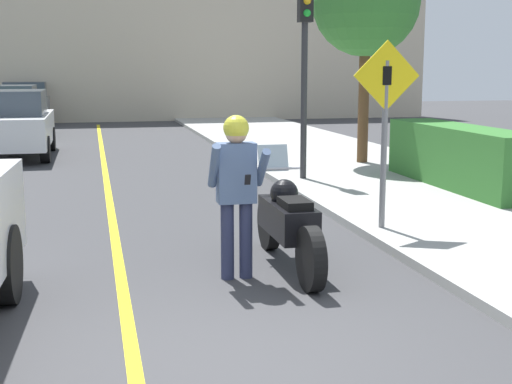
% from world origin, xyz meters
% --- Properties ---
extents(ground_plane, '(80.00, 80.00, 0.00)m').
position_xyz_m(ground_plane, '(0.00, 0.00, 0.00)').
color(ground_plane, '#38383A').
extents(sidewalk_curb, '(4.40, 44.00, 0.11)m').
position_xyz_m(sidewalk_curb, '(4.80, 4.00, 0.06)').
color(sidewalk_curb, '#9E9E99').
rests_on(sidewalk_curb, ground).
extents(road_center_line, '(0.12, 36.00, 0.01)m').
position_xyz_m(road_center_line, '(-0.60, 6.00, 0.00)').
color(road_center_line, yellow).
rests_on(road_center_line, ground).
extents(building_backdrop, '(28.00, 1.20, 6.13)m').
position_xyz_m(building_backdrop, '(0.00, 26.00, 3.06)').
color(building_backdrop, beige).
rests_on(building_backdrop, ground).
extents(motorcycle, '(0.62, 2.41, 1.32)m').
position_xyz_m(motorcycle, '(1.25, 2.48, 0.52)').
color(motorcycle, black).
rests_on(motorcycle, ground).
extents(person_biker, '(0.59, 0.48, 1.74)m').
position_xyz_m(person_biker, '(0.61, 2.19, 1.07)').
color(person_biker, '#282D4C').
rests_on(person_biker, ground).
extents(crossing_sign, '(0.91, 0.08, 2.46)m').
position_xyz_m(crossing_sign, '(2.90, 3.69, 1.59)').
color(crossing_sign, slate).
rests_on(crossing_sign, sidewalk_curb).
extents(traffic_light, '(0.26, 0.30, 3.71)m').
position_xyz_m(traffic_light, '(3.12, 8.08, 2.69)').
color(traffic_light, '#2D2D30').
rests_on(traffic_light, sidewalk_curb).
extents(hedge_row, '(0.90, 4.21, 1.08)m').
position_xyz_m(hedge_row, '(5.60, 6.57, 0.65)').
color(hedge_row, '#33702D').
rests_on(hedge_row, sidewalk_curb).
extents(street_tree, '(2.37, 2.37, 4.72)m').
position_xyz_m(street_tree, '(5.12, 10.12, 3.62)').
color(street_tree, brown).
rests_on(street_tree, sidewalk_curb).
extents(parked_car_white, '(1.88, 4.20, 1.68)m').
position_xyz_m(parked_car_white, '(-2.77, 13.72, 0.86)').
color(parked_car_white, black).
rests_on(parked_car_white, ground).
extents(parked_car_green, '(1.88, 4.20, 1.68)m').
position_xyz_m(parked_car_green, '(-3.39, 19.29, 0.86)').
color(parked_car_green, black).
rests_on(parked_car_green, ground).
extents(parked_car_grey, '(1.88, 4.20, 1.68)m').
position_xyz_m(parked_car_grey, '(-3.38, 25.59, 0.86)').
color(parked_car_grey, black).
rests_on(parked_car_grey, ground).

